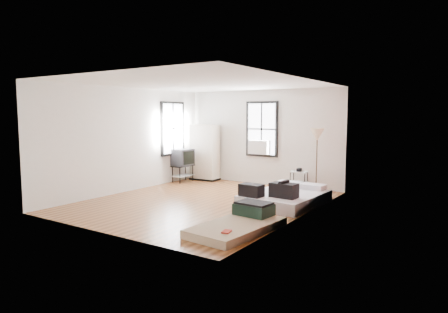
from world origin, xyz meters
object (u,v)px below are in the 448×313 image
Objects in this scene: floor_lamp at (317,138)px; tv_stand at (183,158)px; side_table at (299,175)px; mattress_main at (285,197)px; mattress_bare at (241,223)px; wardrobe at (205,152)px.

floor_lamp is 4.17m from tv_stand.
tv_stand is at bearing -167.90° from side_table.
mattress_main reaches higher than side_table.
mattress_main is at bearing 99.92° from mattress_bare.
wardrobe reaches higher than side_table.
wardrobe is at bearing -180.00° from floor_lamp.
floor_lamp is (-0.11, 4.12, 1.35)m from mattress_bare.
mattress_main is 1.19× the size of wardrobe.
side_table is at bearing 103.64° from mattress_bare.
floor_lamp is at bearing 90.33° from mattress_main.
mattress_bare is 5.42m from tv_stand.
mattress_bare is 1.14× the size of floor_lamp.
floor_lamp is at bearing -2.89° from wardrobe.
side_table is at bearing 106.11° from mattress_main.
side_table reaches higher than mattress_bare.
mattress_main is 1.22× the size of floor_lamp.
wardrobe is 1.03× the size of floor_lamp.
mattress_bare is at bearing -81.37° from side_table.
side_table is 0.59× the size of tv_stand.
floor_lamp is (3.70, 0.00, 0.59)m from wardrobe.
side_table is 1.19m from floor_lamp.
floor_lamp reaches higher than mattress_bare.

